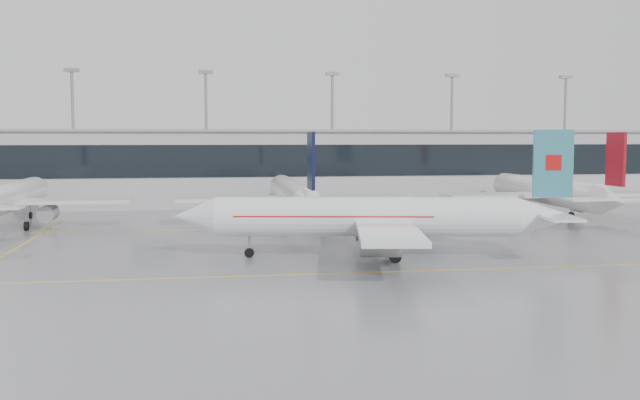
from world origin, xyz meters
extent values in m
plane|color=gray|center=(0.00, 0.00, 0.00)|extent=(320.00, 320.00, 0.00)
cube|color=gold|center=(0.00, 0.00, 0.01)|extent=(120.00, 0.25, 0.01)
cube|color=gold|center=(0.00, 30.00, 0.01)|extent=(120.00, 0.25, 0.01)
cube|color=gold|center=(-30.00, 15.00, 0.01)|extent=(0.25, 60.00, 0.01)
cube|color=#A9A9AE|center=(0.00, 62.00, 6.00)|extent=(180.00, 15.00, 12.00)
cube|color=black|center=(0.00, 54.45, 7.50)|extent=(180.00, 0.20, 5.00)
cube|color=gray|center=(0.00, 62.00, 12.20)|extent=(182.00, 16.00, 0.40)
cylinder|color=gray|center=(-33.00, 68.00, 11.00)|extent=(0.50, 0.50, 22.00)
cube|color=gray|center=(-33.00, 68.00, 22.30)|extent=(2.40, 1.00, 0.60)
cylinder|color=gray|center=(-11.00, 68.00, 11.00)|extent=(0.50, 0.50, 22.00)
cube|color=gray|center=(-11.00, 68.00, 22.30)|extent=(2.40, 1.00, 0.60)
cylinder|color=gray|center=(11.00, 68.00, 11.00)|extent=(0.50, 0.50, 22.00)
cube|color=gray|center=(11.00, 68.00, 22.30)|extent=(2.40, 1.00, 0.60)
cylinder|color=gray|center=(33.00, 68.00, 11.00)|extent=(0.50, 0.50, 22.00)
cube|color=gray|center=(33.00, 68.00, 22.30)|extent=(2.40, 1.00, 0.60)
cylinder|color=gray|center=(55.00, 68.00, 11.00)|extent=(0.50, 0.50, 22.00)
cube|color=gray|center=(55.00, 68.00, 22.30)|extent=(2.40, 1.00, 0.60)
cylinder|color=white|center=(3.50, 7.03, 3.83)|extent=(27.78, 8.36, 3.62)
cone|color=white|center=(-12.05, 9.78, 3.83)|extent=(4.57, 4.26, 3.62)
cone|color=white|center=(19.83, 4.14, 3.83)|extent=(6.14, 4.54, 3.62)
cube|color=white|center=(4.98, 6.77, 3.43)|extent=(10.12, 30.29, 0.45)
cube|color=white|center=(20.03, 4.11, 4.13)|extent=(4.76, 11.80, 0.25)
cube|color=teal|center=(20.23, 4.07, 8.72)|extent=(3.61, 0.97, 6.17)
cylinder|color=gray|center=(3.65, 2.13, 1.93)|extent=(3.91, 2.69, 2.10)
cylinder|color=gray|center=(5.32, 11.58, 1.93)|extent=(3.91, 2.69, 2.10)
cylinder|color=gray|center=(-7.12, 8.91, 1.24)|extent=(0.20, 0.20, 1.57)
cylinder|color=black|center=(-7.12, 8.91, 0.45)|extent=(0.94, 0.45, 0.90)
cylinder|color=gray|center=(5.51, 4.03, 1.34)|extent=(0.24, 0.24, 1.57)
cylinder|color=black|center=(5.51, 4.03, 0.55)|extent=(1.16, 0.63, 1.10)
cylinder|color=gray|center=(6.41, 9.15, 1.34)|extent=(0.24, 0.24, 1.57)
cylinder|color=black|center=(6.41, 9.15, 0.55)|extent=(1.16, 0.63, 1.10)
cube|color=#B70F0F|center=(20.23, 4.07, 8.84)|extent=(1.46, 0.69, 1.40)
cube|color=#B70F0F|center=(0.55, 7.55, 4.03)|extent=(18.36, 6.73, 0.12)
cylinder|color=silver|center=(-35.00, 35.00, 3.80)|extent=(3.59, 27.36, 3.59)
cone|color=silver|center=(-35.00, 50.68, 3.80)|extent=(3.59, 4.00, 3.59)
cube|color=silver|center=(-35.00, 33.50, 3.40)|extent=(29.64, 5.00, 0.45)
cylinder|color=gray|center=(-30.20, 34.00, 1.90)|extent=(2.10, 3.60, 2.10)
cylinder|color=gray|center=(-35.00, 45.68, 1.23)|extent=(0.20, 0.20, 1.56)
cylinder|color=black|center=(-35.00, 45.68, 0.45)|extent=(0.30, 0.90, 0.90)
cylinder|color=gray|center=(-32.40, 32.50, 1.33)|extent=(0.24, 0.24, 1.56)
cylinder|color=black|center=(-32.40, 32.50, 0.55)|extent=(0.45, 1.10, 1.10)
cylinder|color=silver|center=(0.00, 35.00, 3.80)|extent=(3.59, 27.36, 3.59)
cone|color=silver|center=(0.00, 50.68, 3.80)|extent=(3.59, 4.00, 3.59)
cone|color=silver|center=(0.00, 18.52, 3.80)|extent=(3.59, 5.60, 3.59)
cube|color=silver|center=(0.00, 33.50, 3.40)|extent=(29.64, 5.00, 0.45)
cube|color=silver|center=(0.00, 18.32, 4.10)|extent=(11.40, 2.80, 0.25)
cube|color=black|center=(0.00, 18.12, 8.66)|extent=(0.35, 3.60, 6.12)
cylinder|color=gray|center=(-4.80, 34.00, 1.90)|extent=(2.10, 3.60, 2.10)
cylinder|color=gray|center=(4.80, 34.00, 1.90)|extent=(2.10, 3.60, 2.10)
cylinder|color=gray|center=(0.00, 45.68, 1.23)|extent=(0.20, 0.20, 1.56)
cylinder|color=black|center=(0.00, 45.68, 0.45)|extent=(0.30, 0.90, 0.90)
cylinder|color=gray|center=(-2.60, 32.50, 1.33)|extent=(0.24, 0.24, 1.56)
cylinder|color=black|center=(-2.60, 32.50, 0.55)|extent=(0.45, 1.10, 1.10)
cylinder|color=gray|center=(2.60, 32.50, 1.33)|extent=(0.24, 0.24, 1.56)
cylinder|color=black|center=(2.60, 32.50, 0.55)|extent=(0.45, 1.10, 1.10)
cylinder|color=silver|center=(35.00, 35.00, 3.80)|extent=(3.59, 27.36, 3.59)
cone|color=silver|center=(35.00, 50.68, 3.80)|extent=(3.59, 4.00, 3.59)
cone|color=silver|center=(35.00, 18.52, 3.80)|extent=(3.59, 5.60, 3.59)
cube|color=silver|center=(35.00, 33.50, 3.40)|extent=(29.64, 5.00, 0.45)
cube|color=silver|center=(35.00, 18.32, 4.10)|extent=(11.40, 2.80, 0.25)
cube|color=maroon|center=(35.00, 18.12, 8.66)|extent=(0.35, 3.60, 6.12)
cylinder|color=gray|center=(30.20, 34.00, 1.90)|extent=(2.10, 3.60, 2.10)
cylinder|color=gray|center=(39.80, 34.00, 1.90)|extent=(2.10, 3.60, 2.10)
cylinder|color=gray|center=(35.00, 45.68, 1.23)|extent=(0.20, 0.20, 1.56)
cylinder|color=black|center=(35.00, 45.68, 0.45)|extent=(0.30, 0.90, 0.90)
cylinder|color=gray|center=(32.40, 32.50, 1.33)|extent=(0.24, 0.24, 1.56)
cylinder|color=black|center=(32.40, 32.50, 0.55)|extent=(0.45, 1.10, 1.10)
cylinder|color=gray|center=(37.60, 32.50, 1.33)|extent=(0.24, 0.24, 1.56)
cylinder|color=black|center=(37.60, 32.50, 0.55)|extent=(0.45, 1.10, 1.10)
camera|label=1|loc=(-10.80, -56.61, 11.08)|focal=40.00mm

